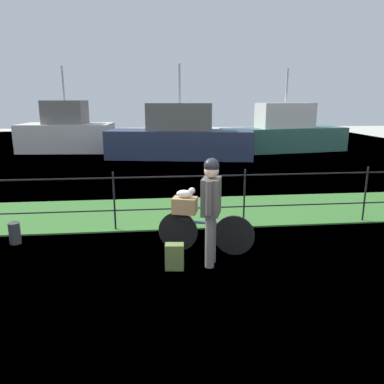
{
  "coord_description": "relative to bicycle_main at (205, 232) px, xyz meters",
  "views": [
    {
      "loc": [
        -0.55,
        -4.92,
        2.52
      ],
      "look_at": [
        0.16,
        1.59,
        0.9
      ],
      "focal_mm": 35.19,
      "sensor_mm": 36.0,
      "label": 1
    }
  ],
  "objects": [
    {
      "name": "ground_plane",
      "position": [
        -0.31,
        -0.96,
        -0.36
      ],
      "size": [
        60.0,
        60.0,
        0.0
      ],
      "primitive_type": "plane",
      "color": "beige"
    },
    {
      "name": "grass_strip",
      "position": [
        -0.31,
        2.34,
        -0.34
      ],
      "size": [
        27.0,
        2.4,
        0.03
      ],
      "primitive_type": "cube",
      "color": "#38702D",
      "rests_on": "ground"
    },
    {
      "name": "harbor_water",
      "position": [
        -0.31,
        11.04,
        -0.35
      ],
      "size": [
        30.0,
        30.0,
        0.0
      ],
      "primitive_type": "plane",
      "color": "slate",
      "rests_on": "ground"
    },
    {
      "name": "iron_fence",
      "position": [
        -0.31,
        1.26,
        0.34
      ],
      "size": [
        18.04,
        0.04,
        1.18
      ],
      "color": "black",
      "rests_on": "ground"
    },
    {
      "name": "bicycle_main",
      "position": [
        0.0,
        0.0,
        0.0
      ],
      "size": [
        1.56,
        0.53,
        0.67
      ],
      "color": "black",
      "rests_on": "ground"
    },
    {
      "name": "wooden_crate",
      "position": [
        -0.32,
        0.1,
        0.45
      ],
      "size": [
        0.46,
        0.38,
        0.26
      ],
      "primitive_type": "cube",
      "rotation": [
        0.0,
        0.0,
        -0.3
      ],
      "color": "#A87F51",
      "rests_on": "bicycle_main"
    },
    {
      "name": "terrier_dog",
      "position": [
        -0.3,
        0.09,
        0.66
      ],
      "size": [
        0.32,
        0.22,
        0.18
      ],
      "color": "silver",
      "rests_on": "wooden_crate"
    },
    {
      "name": "cyclist_person",
      "position": [
        0.02,
        -0.48,
        0.65
      ],
      "size": [
        0.37,
        0.52,
        1.68
      ],
      "color": "slate",
      "rests_on": "ground"
    },
    {
      "name": "backpack_on_paving",
      "position": [
        -0.54,
        -0.58,
        -0.16
      ],
      "size": [
        0.3,
        0.21,
        0.4
      ],
      "primitive_type": "cube",
      "rotation": [
        0.0,
        0.0,
        3.03
      ],
      "color": "olive",
      "rests_on": "ground"
    },
    {
      "name": "mooring_bollard",
      "position": [
        -3.32,
        0.76,
        -0.16
      ],
      "size": [
        0.2,
        0.2,
        0.39
      ],
      "primitive_type": "cylinder",
      "color": "#38383D",
      "rests_on": "ground"
    },
    {
      "name": "moored_boat_near",
      "position": [
        5.7,
        12.22,
        0.51
      ],
      "size": [
        6.4,
        2.82,
        3.95
      ],
      "color": "#336656",
      "rests_on": "ground"
    },
    {
      "name": "moored_boat_mid",
      "position": [
        0.4,
        10.52,
        0.52
      ],
      "size": [
        6.5,
        2.98,
        3.96
      ],
      "color": "#2D3856",
      "rests_on": "ground"
    },
    {
      "name": "moored_boat_far",
      "position": [
        -4.98,
        13.43,
        0.57
      ],
      "size": [
        4.52,
        2.71,
        4.06
      ],
      "color": "silver",
      "rests_on": "ground"
    }
  ]
}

